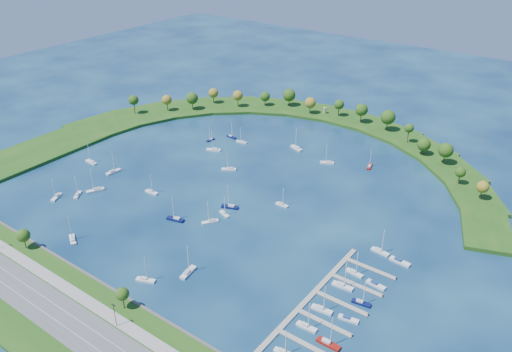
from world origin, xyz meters
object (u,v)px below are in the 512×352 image
Objects in this scene: moored_boat_5 at (56,197)px; docked_boat_0 at (284,352)px; moored_boat_3 at (210,139)px; moored_boat_19 at (91,162)px; moored_boat_12 at (297,148)px; moored_boat_21 at (214,149)px; moored_boat_13 at (175,219)px; moored_boat_0 at (224,213)px; docked_boat_8 at (354,272)px; docked_boat_7 at (361,302)px; moored_boat_16 at (231,136)px; moored_boat_17 at (95,190)px; docked_boat_3 at (328,343)px; moored_boat_4 at (327,162)px; moored_boat_7 at (73,239)px; docked_boat_2 at (306,326)px; docked_boat_5 at (348,319)px; docked_boat_9 at (376,285)px; moored_boat_1 at (77,194)px; harbor_tower at (325,110)px; moored_boat_9 at (145,279)px; moored_boat_8 at (188,272)px; moored_boat_15 at (370,166)px; moored_boat_2 at (229,169)px; moored_boat_11 at (113,171)px; dock_system at (323,308)px; moored_boat_10 at (210,221)px; moored_boat_20 at (151,192)px; moored_boat_18 at (282,204)px; docked_boat_11 at (400,261)px; docked_boat_6 at (343,285)px; docked_boat_10 at (380,251)px; moored_boat_6 at (230,206)px; docked_boat_4 at (322,309)px.

moored_boat_5 is 156.14m from docked_boat_0.
moored_boat_19 is at bearing -23.66° from moored_boat_3.
moored_boat_12 is 1.05× the size of moored_boat_21.
moored_boat_21 is (-36.69, 71.98, 0.00)m from moored_boat_13.
docked_boat_8 reaches higher than moored_boat_0.
docked_boat_7 is (83.90, -18.56, 0.01)m from moored_boat_0.
moored_boat_19 reaches higher than moored_boat_16.
docked_boat_0 is at bearing 103.65° from moored_boat_17.
docked_boat_0 is 0.82× the size of docked_boat_3.
moored_boat_4 is 0.87× the size of moored_boat_12.
moored_boat_7 is at bearing 14.98° from moored_boat_3.
docked_boat_0 is at bearing 57.14° from moored_boat_5.
docked_boat_5 is at bearing 48.50° from docked_boat_2.
moored_boat_21 reaches higher than docked_boat_9.
moored_boat_12 is at bearing -72.12° from moored_boat_7.
moored_boat_1 is 42.43m from moored_boat_7.
harbor_tower is 175.43m from moored_boat_17.
moored_boat_1 is 159.21m from docked_boat_3.
docked_boat_9 is (77.73, 53.40, -0.28)m from moored_boat_9.
moored_boat_8 is 1.21× the size of docked_boat_7.
moored_boat_21 is at bearing 163.20° from docked_boat_9.
moored_boat_4 reaches higher than moored_boat_15.
moored_boat_2 is 0.94× the size of moored_boat_11.
moored_boat_1 reaches higher than dock_system.
moored_boat_10 is at bearing -108.14° from moored_boat_1.
moored_boat_4 is 1.05× the size of docked_boat_8.
moored_boat_15 is 0.90× the size of moored_boat_19.
moored_boat_20 is (-51.29, 52.30, -0.01)m from moored_boat_9.
dock_system is 6.88× the size of docked_boat_2.
moored_boat_3 is 79.32m from moored_boat_4.
docked_boat_2 reaches higher than moored_boat_20.
moored_boat_18 is 0.81× the size of moored_boat_19.
dock_system is 8.72× the size of docked_boat_11.
docked_boat_0 is at bearing -20.81° from moored_boat_9.
moored_boat_15 is at bearing 105.89° from docked_boat_7.
moored_boat_2 is 94.96m from moored_boat_5.
docked_boat_6 is 30.79m from docked_boat_10.
docked_boat_3 is at bearing 100.57° from moored_boat_10.
moored_boat_21 is (-50.97, 47.16, 0.01)m from moored_boat_6.
docked_boat_4 is at bearing -178.68° from moored_boat_15.
moored_boat_11 is (1.71, 36.76, 0.03)m from moored_boat_5.
moored_boat_15 reaches higher than docked_boat_9.
docked_boat_10 reaches higher than moored_boat_10.
moored_boat_11 is at bearing 171.46° from moored_boat_20.
moored_boat_10 is at bearing 144.05° from moored_boat_15.
moored_boat_3 is 0.87× the size of moored_boat_16.
moored_boat_10 is (27.57, -48.68, -0.01)m from moored_boat_2.
moored_boat_17 reaches higher than moored_boat_8.
moored_boat_17 reaches higher than docked_boat_3.
moored_boat_7 reaches higher than docked_boat_8.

